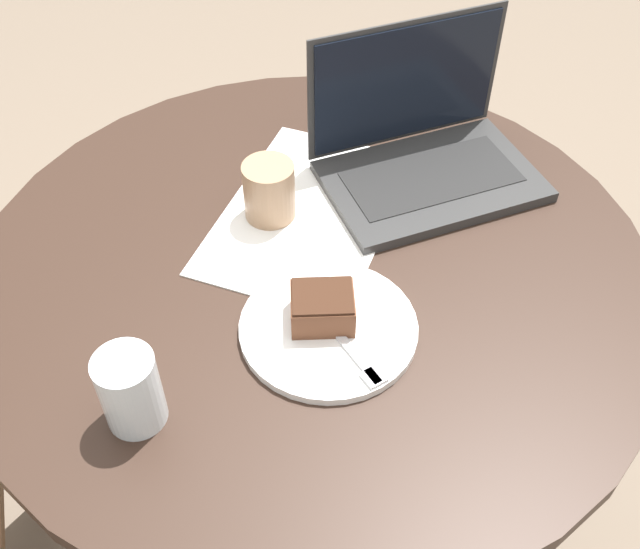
# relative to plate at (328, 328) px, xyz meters

# --- Properties ---
(ground_plane) EXTENTS (12.00, 12.00, 0.00)m
(ground_plane) POSITION_rel_plate_xyz_m (0.13, 0.02, -0.78)
(ground_plane) COLOR #6B5B4C
(dining_table) EXTENTS (1.01, 1.01, 0.77)m
(dining_table) POSITION_rel_plate_xyz_m (0.13, 0.02, -0.17)
(dining_table) COLOR black
(dining_table) RESTS_ON ground_plane
(paper_document) EXTENTS (0.45, 0.37, 0.00)m
(paper_document) POSITION_rel_plate_xyz_m (0.24, 0.03, -0.00)
(paper_document) COLOR white
(paper_document) RESTS_ON dining_table
(plate) EXTENTS (0.24, 0.24, 0.01)m
(plate) POSITION_rel_plate_xyz_m (0.00, 0.00, 0.00)
(plate) COLOR white
(plate) RESTS_ON dining_table
(cake_slice) EXTENTS (0.07, 0.09, 0.05)m
(cake_slice) POSITION_rel_plate_xyz_m (0.01, 0.01, 0.03)
(cake_slice) COLOR brown
(cake_slice) RESTS_ON plate
(fork) EXTENTS (0.16, 0.11, 0.00)m
(fork) POSITION_rel_plate_xyz_m (-0.04, -0.03, 0.01)
(fork) COLOR silver
(fork) RESTS_ON plate
(coffee_glass) EXTENTS (0.08, 0.08, 0.10)m
(coffee_glass) POSITION_rel_plate_xyz_m (0.23, 0.09, 0.04)
(coffee_glass) COLOR #997556
(coffee_glass) RESTS_ON dining_table
(water_glass) EXTENTS (0.07, 0.07, 0.11)m
(water_glass) POSITION_rel_plate_xyz_m (-0.14, 0.23, 0.05)
(water_glass) COLOR silver
(water_glass) RESTS_ON dining_table
(laptop) EXTENTS (0.34, 0.40, 0.23)m
(laptop) POSITION_rel_plate_xyz_m (0.34, -0.15, 0.04)
(laptop) COLOR #2D2D2D
(laptop) RESTS_ON dining_table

